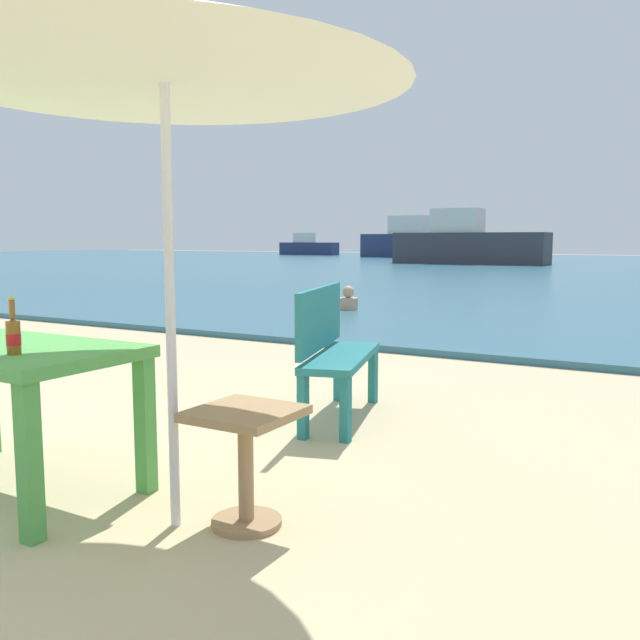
# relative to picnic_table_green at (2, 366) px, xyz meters

# --- Properties ---
(ground_plane) EXTENTS (120.00, 120.00, 0.00)m
(ground_plane) POSITION_rel_picnic_table_green_xyz_m (0.39, -0.11, -0.65)
(ground_plane) COLOR #C6B287
(sea_water) EXTENTS (120.00, 50.00, 0.08)m
(sea_water) POSITION_rel_picnic_table_green_xyz_m (0.39, 29.89, -0.61)
(sea_water) COLOR #2D6075
(sea_water) RESTS_ON ground_plane
(picnic_table_green) EXTENTS (1.40, 0.80, 0.76)m
(picnic_table_green) POSITION_rel_picnic_table_green_xyz_m (0.00, 0.00, 0.00)
(picnic_table_green) COLOR #4C9E47
(picnic_table_green) RESTS_ON ground_plane
(beer_bottle_amber) EXTENTS (0.07, 0.07, 0.26)m
(beer_bottle_amber) POSITION_rel_picnic_table_green_xyz_m (0.32, -0.15, 0.20)
(beer_bottle_amber) COLOR brown
(beer_bottle_amber) RESTS_ON picnic_table_green
(patio_umbrella) EXTENTS (2.10, 2.10, 2.30)m
(patio_umbrella) POSITION_rel_picnic_table_green_xyz_m (1.05, 0.10, 1.47)
(patio_umbrella) COLOR silver
(patio_umbrella) RESTS_ON ground_plane
(side_table_wood) EXTENTS (0.44, 0.44, 0.54)m
(side_table_wood) POSITION_rel_picnic_table_green_xyz_m (1.33, 0.26, -0.30)
(side_table_wood) COLOR #9E7A51
(side_table_wood) RESTS_ON ground_plane
(bench_teal_center) EXTENTS (0.68, 1.25, 0.95)m
(bench_teal_center) POSITION_rel_picnic_table_green_xyz_m (0.77, 2.08, -0.11)
(bench_teal_center) COLOR #237275
(bench_teal_center) RESTS_ON ground_plane
(swimmer_person) EXTENTS (0.34, 0.34, 0.41)m
(swimmer_person) POSITION_rel_picnic_table_green_xyz_m (-2.37, 8.33, -0.41)
(swimmer_person) COLOR tan
(swimmer_person) RESTS_ON sea_water
(boat_cargo_ship) EXTENTS (7.72, 2.11, 2.81)m
(boat_cargo_ship) POSITION_rel_picnic_table_green_xyz_m (-14.41, 41.37, 0.44)
(boat_cargo_ship) COLOR navy
(boat_cargo_ship) RESTS_ON sea_water
(boat_ferry) EXTENTS (7.56, 2.06, 2.75)m
(boat_ferry) POSITION_rel_picnic_table_green_xyz_m (-7.59, 31.28, 0.42)
(boat_ferry) COLOR #38383F
(boat_ferry) RESTS_ON sea_water
(boat_sailboat) EXTENTS (4.75, 1.30, 1.73)m
(boat_sailboat) POSITION_rel_picnic_table_green_xyz_m (-24.68, 44.18, 0.05)
(boat_sailboat) COLOR navy
(boat_sailboat) RESTS_ON sea_water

